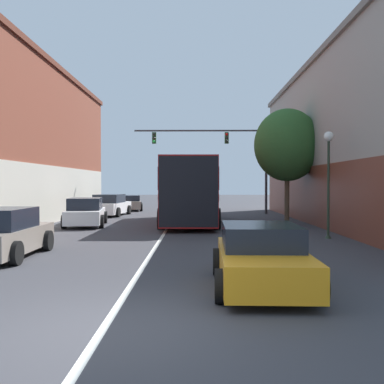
# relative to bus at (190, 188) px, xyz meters

# --- Properties ---
(ground_plane) EXTENTS (160.00, 160.00, 0.00)m
(ground_plane) POSITION_rel_bus_xyz_m (-1.03, -17.70, -1.91)
(ground_plane) COLOR #38383D
(lane_center_line) EXTENTS (0.14, 41.28, 0.01)m
(lane_center_line) POSITION_rel_bus_xyz_m (-1.03, -3.06, -1.90)
(lane_center_line) COLOR silver
(lane_center_line) RESTS_ON ground_plane
(bus) EXTENTS (2.97, 10.46, 3.39)m
(bus) POSITION_rel_bus_xyz_m (0.00, 0.00, 0.00)
(bus) COLOR maroon
(bus) RESTS_ON ground_plane
(hatchback_foreground) EXTENTS (2.07, 4.14, 1.28)m
(hatchback_foreground) POSITION_rel_bus_xyz_m (1.70, -14.94, -1.29)
(hatchback_foreground) COLOR orange
(hatchback_foreground) RESTS_ON ground_plane
(parked_car_left_near) EXTENTS (2.33, 4.72, 1.43)m
(parked_car_left_near) POSITION_rel_bus_xyz_m (-5.43, 5.77, -1.22)
(parked_car_left_near) COLOR silver
(parked_car_left_near) RESTS_ON ground_plane
(parked_car_left_mid) EXTENTS (2.42, 4.61, 1.43)m
(parked_car_left_mid) POSITION_rel_bus_xyz_m (-5.27, -1.57, -1.23)
(parked_car_left_mid) COLOR silver
(parked_car_left_mid) RESTS_ON ground_plane
(parked_car_left_distant) EXTENTS (2.42, 4.14, 1.22)m
(parked_car_left_distant) POSITION_rel_bus_xyz_m (-5.00, 11.65, -1.31)
(parked_car_left_distant) COLOR slate
(parked_car_left_distant) RESTS_ON ground_plane
(traffic_signal_gantry) EXTENTS (9.44, 0.36, 6.21)m
(traffic_signal_gantry) POSITION_rel_bus_xyz_m (2.39, 7.57, 2.67)
(traffic_signal_gantry) COLOR #333338
(traffic_signal_gantry) RESTS_ON ground_plane
(street_lamp) EXTENTS (0.39, 0.39, 4.19)m
(street_lamp) POSITION_rel_bus_xyz_m (5.53, -6.63, 0.88)
(street_lamp) COLOR #233323
(street_lamp) RESTS_ON ground_plane
(street_tree_near) EXTENTS (3.58, 3.22, 6.22)m
(street_tree_near) POSITION_rel_bus_xyz_m (5.28, 0.16, 2.33)
(street_tree_near) COLOR brown
(street_tree_near) RESTS_ON ground_plane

